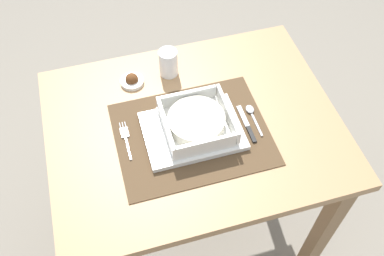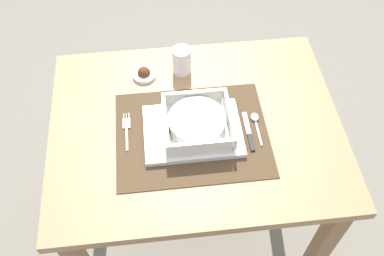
# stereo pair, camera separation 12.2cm
# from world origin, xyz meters

# --- Properties ---
(ground_plane) EXTENTS (6.00, 6.00, 0.00)m
(ground_plane) POSITION_xyz_m (0.00, 0.00, 0.00)
(ground_plane) COLOR gray
(dining_table) EXTENTS (0.85, 0.67, 0.76)m
(dining_table) POSITION_xyz_m (0.00, 0.00, 0.63)
(dining_table) COLOR #A37A51
(dining_table) RESTS_ON ground
(placemat) EXTENTS (0.44, 0.34, 0.00)m
(placemat) POSITION_xyz_m (-0.01, -0.04, 0.76)
(placemat) COLOR #4C3823
(placemat) RESTS_ON dining_table
(serving_plate) EXTENTS (0.28, 0.20, 0.02)m
(serving_plate) POSITION_xyz_m (-0.01, -0.03, 0.77)
(serving_plate) COLOR white
(serving_plate) RESTS_ON placemat
(porridge_bowl) EXTENTS (0.19, 0.19, 0.06)m
(porridge_bowl) POSITION_xyz_m (0.00, -0.03, 0.80)
(porridge_bowl) COLOR white
(porridge_bowl) RESTS_ON serving_plate
(fork) EXTENTS (0.02, 0.13, 0.00)m
(fork) POSITION_xyz_m (-0.20, 0.00, 0.76)
(fork) COLOR silver
(fork) RESTS_ON placemat
(spoon) EXTENTS (0.02, 0.11, 0.01)m
(spoon) POSITION_xyz_m (0.18, -0.01, 0.76)
(spoon) COLOR silver
(spoon) RESTS_ON placemat
(butter_knife) EXTENTS (0.01, 0.14, 0.01)m
(butter_knife) POSITION_xyz_m (0.15, -0.06, 0.76)
(butter_knife) COLOR black
(butter_knife) RESTS_ON placemat
(bread_knife) EXTENTS (0.01, 0.13, 0.01)m
(bread_knife) POSITION_xyz_m (0.12, -0.06, 0.76)
(bread_knife) COLOR #59331E
(bread_knife) RESTS_ON placemat
(drinking_glass) EXTENTS (0.06, 0.06, 0.09)m
(drinking_glass) POSITION_xyz_m (-0.02, 0.22, 0.80)
(drinking_glass) COLOR white
(drinking_glass) RESTS_ON dining_table
(condiment_saucer) EXTENTS (0.07, 0.07, 0.04)m
(condiment_saucer) POSITION_xyz_m (-0.14, 0.21, 0.77)
(condiment_saucer) COLOR white
(condiment_saucer) RESTS_ON dining_table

